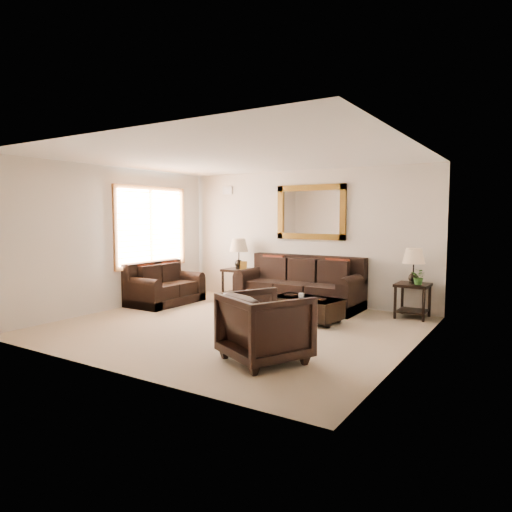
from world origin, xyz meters
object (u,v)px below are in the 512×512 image
Objects in this scene: loveseat at (163,288)px; coffee_table at (306,307)px; sofa at (300,288)px; armchair at (265,324)px; end_table_left at (239,259)px; end_table_right at (413,273)px.

coffee_table is (3.16, 0.10, -0.06)m from loveseat.
sofa reaches higher than coffee_table.
loveseat is 4.23m from armchair.
loveseat is 1.60× the size of armchair.
end_table_left is 1.01× the size of coffee_table.
end_table_left reaches higher than end_table_right.
loveseat is at bearing -154.75° from sofa.
loveseat is at bearing -163.80° from end_table_right.
sofa is at bearing -64.75° from loveseat.
end_table_right is (2.11, 0.16, 0.44)m from sofa.
sofa is at bearing 130.35° from coffee_table.
armchair is at bearing -70.37° from sofa.
coffee_table is at bearing -29.06° from end_table_left.
end_table_right reaches higher than armchair.
end_table_left is (-1.55, 0.14, 0.48)m from sofa.
sofa is at bearing -175.70° from end_table_right.
loveseat is at bearing -3.20° from armchair.
end_table_left is at bearing -25.05° from armchair.
sofa is at bearing -5.21° from end_table_left.
loveseat reaches higher than coffee_table.
end_table_left is 1.06× the size of end_table_right.
sofa is 2.77m from loveseat.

